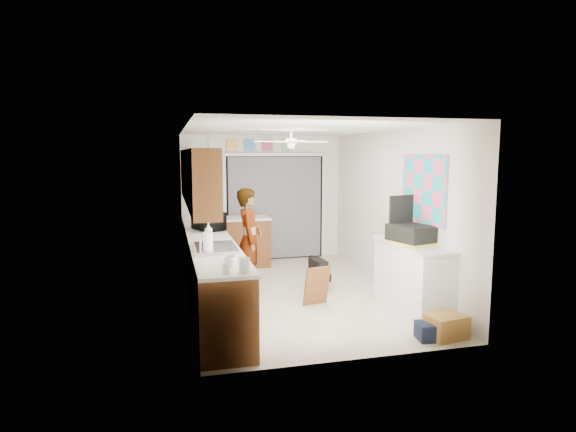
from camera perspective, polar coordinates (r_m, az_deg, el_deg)
floor at (r=7.53m, az=0.75°, el=-9.09°), size 5.00×5.00×0.00m
ceiling at (r=7.23m, az=0.79°, el=10.26°), size 5.00×5.00×0.00m
wall_back at (r=9.70m, az=-3.03°, el=2.14°), size 3.20×0.00×3.20m
wall_front at (r=4.93m, az=8.27°, el=-3.07°), size 3.20×0.00×3.20m
wall_left at (r=7.04m, az=-11.91°, el=-0.01°), size 0.00×5.00×5.00m
wall_right at (r=7.84m, az=12.14°, el=0.73°), size 0.00×5.00×5.00m
left_base_cabinets at (r=7.20m, az=-9.34°, el=-6.26°), size 0.60×4.80×0.90m
left_countertop at (r=7.11m, az=-9.34°, el=-2.57°), size 0.62×4.80×0.04m
upper_cabinets at (r=7.20m, az=-10.82°, el=4.57°), size 0.32×4.00×0.80m
sink_basin at (r=6.12m, az=-8.55°, el=-3.84°), size 0.50×0.76×0.06m
faucet at (r=6.09m, az=-10.35°, el=-3.03°), size 0.03×0.03×0.22m
peninsula_base at (r=9.24m, az=-5.45°, el=-3.16°), size 1.00×0.60×0.90m
peninsula_top at (r=9.16m, az=-5.48°, el=-0.27°), size 1.04×0.64×0.04m
back_opening_recess at (r=9.74m, az=-1.55°, el=0.99°), size 2.00×0.06×2.10m
curtain_panel at (r=9.71m, az=-1.50°, el=0.96°), size 1.90×0.03×2.05m
door_trim_left at (r=9.55m, az=-7.50°, el=0.79°), size 0.06×0.04×2.10m
door_trim_right at (r=9.99m, az=4.21°, el=1.13°), size 0.06×0.04×2.10m
door_trim_head at (r=9.65m, az=-1.53°, el=7.29°), size 2.10×0.04×0.06m
header_frame_0 at (r=9.54m, az=-6.62°, el=8.33°), size 0.22×0.02×0.22m
header_frame_1 at (r=9.59m, az=-4.52°, el=8.35°), size 0.22×0.02×0.22m
header_frame_2 at (r=9.65m, az=-2.45°, el=8.36°), size 0.22×0.02×0.22m
header_frame_3 at (r=9.74m, az=-0.12°, el=8.36°), size 0.22×0.02×0.22m
route66_sign at (r=9.50m, az=-8.74°, el=8.30°), size 0.22×0.02×0.26m
right_counter_base at (r=6.82m, az=14.54°, el=-7.17°), size 0.50×1.40×0.90m
right_counter_top at (r=6.72m, az=14.60°, el=-3.30°), size 0.54×1.44×0.04m
abstract_painting at (r=6.92m, az=15.75°, el=3.07°), size 0.03×1.15×0.95m
ceiling_fan at (r=7.42m, az=0.38°, el=8.80°), size 1.14×1.14×0.24m
microwave at (r=7.68m, az=-9.35°, el=-0.56°), size 0.55×0.63×0.30m
soap_bottle at (r=6.49m, az=-9.40°, el=-2.01°), size 0.14×0.14×0.30m
cup at (r=5.22m, az=-6.85°, el=-5.32°), size 0.16×0.16×0.11m
jar_a at (r=4.92m, az=-5.18°, el=-5.83°), size 0.12×0.12×0.15m
jar_b at (r=4.90m, az=-7.34°, el=-6.18°), size 0.08×0.08×0.11m
paper_towel_roll at (r=5.94m, az=-9.47°, el=-3.11°), size 0.14×0.14×0.25m
suitcase at (r=6.72m, az=14.34°, el=-2.07°), size 0.56×0.66×0.24m
suitcase_rim at (r=6.73m, az=14.31°, el=-2.99°), size 0.58×0.67×0.02m
suitcase_lid at (r=6.93m, az=13.27°, el=0.35°), size 0.41×0.14×0.50m
cardboard_box at (r=6.04m, az=18.23°, el=-12.33°), size 0.48×0.39×0.28m
navy_crate at (r=5.96m, az=16.61°, el=-12.94°), size 0.36×0.31×0.20m
cabinet_door_panel at (r=6.88m, az=3.44°, el=-8.24°), size 0.40×0.23×0.56m
man at (r=7.53m, az=-4.62°, el=-2.81°), size 0.49×0.65×1.61m
dog at (r=7.92m, az=3.59°, el=-6.46°), size 0.32×0.64×0.49m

